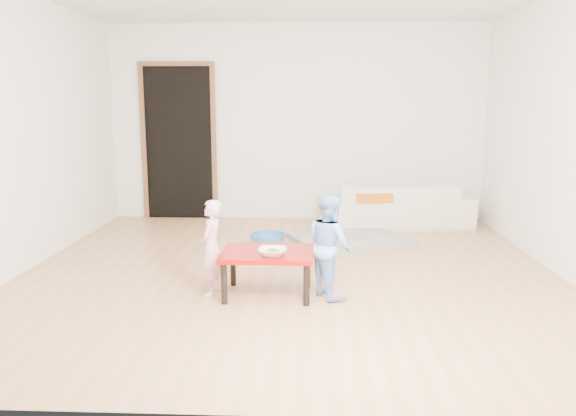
# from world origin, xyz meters

# --- Properties ---
(floor) EXTENTS (5.00, 5.00, 0.01)m
(floor) POSITION_xyz_m (0.00, 0.00, 0.00)
(floor) COLOR #B2864C
(floor) RESTS_ON ground
(back_wall) EXTENTS (5.00, 0.02, 2.60)m
(back_wall) POSITION_xyz_m (0.00, 2.50, 1.30)
(back_wall) COLOR white
(back_wall) RESTS_ON floor
(left_wall) EXTENTS (0.02, 5.00, 2.60)m
(left_wall) POSITION_xyz_m (-2.50, 0.00, 1.30)
(left_wall) COLOR white
(left_wall) RESTS_ON floor
(right_wall) EXTENTS (0.02, 5.00, 2.60)m
(right_wall) POSITION_xyz_m (2.50, 0.00, 1.30)
(right_wall) COLOR white
(right_wall) RESTS_ON floor
(doorway) EXTENTS (1.02, 0.08, 2.11)m
(doorway) POSITION_xyz_m (-1.60, 2.48, 1.02)
(doorway) COLOR brown
(doorway) RESTS_ON back_wall
(sofa) EXTENTS (1.98, 0.93, 0.56)m
(sofa) POSITION_xyz_m (1.27, 2.05, 0.28)
(sofa) COLOR #EFE5D0
(sofa) RESTS_ON floor
(cushion) EXTENTS (0.50, 0.46, 0.12)m
(cushion) POSITION_xyz_m (0.95, 1.83, 0.43)
(cushion) COLOR #CC6516
(cushion) RESTS_ON sofa
(red_table) EXTENTS (0.76, 0.57, 0.38)m
(red_table) POSITION_xyz_m (-0.15, -0.66, 0.19)
(red_table) COLOR #960B08
(red_table) RESTS_ON floor
(bowl) EXTENTS (0.23, 0.23, 0.06)m
(bowl) POSITION_xyz_m (-0.10, -0.79, 0.40)
(bowl) COLOR white
(bowl) RESTS_ON red_table
(broccoli) EXTENTS (0.12, 0.12, 0.06)m
(broccoli) POSITION_xyz_m (-0.10, -0.79, 0.40)
(broccoli) COLOR #2D5919
(broccoli) RESTS_ON red_table
(child_pink) EXTENTS (0.23, 0.31, 0.80)m
(child_pink) POSITION_xyz_m (-0.61, -0.67, 0.40)
(child_pink) COLOR pink
(child_pink) RESTS_ON floor
(child_blue) EXTENTS (0.49, 0.52, 0.86)m
(child_blue) POSITION_xyz_m (0.36, -0.66, 0.43)
(child_blue) COLOR #6A94F6
(child_blue) RESTS_ON floor
(basin) EXTENTS (0.39, 0.39, 0.12)m
(basin) POSITION_xyz_m (-0.28, 1.01, 0.06)
(basin) COLOR #2E6DAE
(basin) RESTS_ON floor
(blanket) EXTENTS (1.49, 1.39, 0.06)m
(blanket) POSITION_xyz_m (0.65, 1.17, 0.03)
(blanket) COLOR #A09E8D
(blanket) RESTS_ON floor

